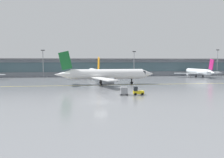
# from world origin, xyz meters

# --- Properties ---
(ground_plane) EXTENTS (400.00, 400.00, 0.00)m
(ground_plane) POSITION_xyz_m (0.00, 0.00, 0.00)
(ground_plane) COLOR slate
(taxiway_centreline_stripe) EXTENTS (110.00, 0.41, 0.01)m
(taxiway_centreline_stripe) POSITION_xyz_m (5.57, 31.95, 0.00)
(taxiway_centreline_stripe) COLOR yellow
(taxiway_centreline_stripe) RESTS_ON ground_plane
(terminal_concourse) EXTENTS (212.34, 11.00, 9.60)m
(terminal_concourse) POSITION_xyz_m (0.00, 81.22, 4.92)
(terminal_concourse) COLOR #8C939E
(terminal_concourse) RESTS_ON ground_plane
(gate_airplane_1) EXTENTS (28.05, 30.25, 10.02)m
(gate_airplane_1) POSITION_xyz_m (2.99, 60.80, 3.00)
(gate_airplane_1) COLOR white
(gate_airplane_1) RESTS_ON ground_plane
(gate_airplane_2) EXTENTS (26.18, 28.07, 9.32)m
(gate_airplane_2) POSITION_xyz_m (56.00, 62.15, 2.80)
(gate_airplane_2) COLOR white
(gate_airplane_2) RESTS_ON ground_plane
(taxiing_regional_jet) EXTENTS (35.33, 32.98, 11.74)m
(taxiing_regional_jet) POSITION_xyz_m (5.12, 33.95, 3.52)
(taxiing_regional_jet) COLOR white
(taxiing_regional_jet) RESTS_ON ground_plane
(baggage_tug) EXTENTS (2.74, 1.87, 2.10)m
(baggage_tug) POSITION_xyz_m (9.85, 8.29, 0.89)
(baggage_tug) COLOR yellow
(baggage_tug) RESTS_ON ground_plane
(cargo_dolly_lead) EXTENTS (2.27, 1.83, 1.94)m
(cargo_dolly_lead) POSITION_xyz_m (6.56, 8.67, 1.05)
(cargo_dolly_lead) COLOR #595B60
(cargo_dolly_lead) RESTS_ON ground_plane
(apron_light_mast_1) EXTENTS (1.80, 0.36, 13.86)m
(apron_light_mast_1) POSITION_xyz_m (-22.09, 72.47, 7.61)
(apron_light_mast_1) COLOR gray
(apron_light_mast_1) RESTS_ON ground_plane
(apron_light_mast_2) EXTENTS (1.80, 0.36, 13.47)m
(apron_light_mast_2) POSITION_xyz_m (24.65, 71.51, 7.41)
(apron_light_mast_2) COLOR gray
(apron_light_mast_2) RESTS_ON ground_plane
(apron_light_mast_3) EXTENTS (1.80, 0.36, 14.73)m
(apron_light_mast_3) POSITION_xyz_m (73.41, 72.84, 8.06)
(apron_light_mast_3) COLOR gray
(apron_light_mast_3) RESTS_ON ground_plane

